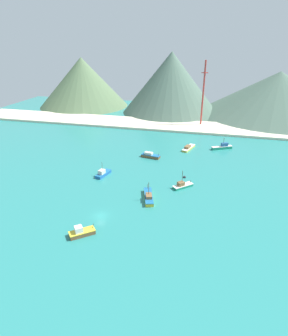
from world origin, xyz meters
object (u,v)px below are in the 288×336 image
Objects in this scene: buoy_0 at (184,177)px; fishing_boat_2 at (150,156)px; fishing_boat_0 at (103,173)px; fishing_boat_1 at (149,197)px; radio_tower at (203,94)px; fishing_boat_4 at (182,185)px; fishing_boat_5 at (222,147)px; fishing_boat_7 at (188,148)px; fishing_boat_3 at (81,232)px.

fishing_boat_2 is at bearing 135.66° from buoy_0.
fishing_boat_0 is at bearing -169.50° from buoy_0.
fishing_boat_1 is 94.25m from radio_tower.
fishing_boat_2 is at bearing -107.87° from radio_tower.
fishing_boat_5 is (13.80, 43.34, 0.25)m from fishing_boat_4.
fishing_boat_7 is (-15.74, -4.01, -0.35)m from fishing_boat_5.
fishing_boat_0 is at bearing -121.34° from fishing_boat_2.
radio_tower is at bearing 78.23° from fishing_boat_3.
buoy_0 is (22.61, 41.28, -0.76)m from fishing_boat_3.
fishing_boat_1 is at bearing -117.28° from buoy_0.
fishing_boat_1 is 1.00× the size of fishing_boat_7.
fishing_boat_7 is 31.39m from buoy_0.
fishing_boat_2 reaches higher than buoy_0.
buoy_0 is at bearing 61.30° from fishing_boat_3.
fishing_boat_4 is 45.48m from fishing_boat_5.
fishing_boat_3 is 118.38m from radio_tower.
fishing_boat_0 reaches higher than fishing_boat_3.
fishing_boat_2 is 36.20m from fishing_boat_5.
fishing_boat_5 is at bearing 66.40° from fishing_boat_1.
fishing_boat_3 is at bearing -118.70° from buoy_0.
radio_tower is at bearing 72.13° from fishing_boat_2.
radio_tower is at bearing 68.03° from fishing_boat_0.
fishing_boat_1 is at bearing -78.10° from fishing_boat_2.
fishing_boat_7 is 0.29× the size of radio_tower.
radio_tower is (18.25, 56.62, 18.19)m from fishing_boat_2.
fishing_boat_2 is 0.79× the size of fishing_boat_7.
fishing_boat_4 is at bearing -4.32° from fishing_boat_0.
fishing_boat_7 is at bearing 73.99° from fishing_boat_3.
fishing_boat_1 reaches higher than fishing_boat_0.
fishing_boat_4 is 83.27m from radio_tower.
fishing_boat_5 is 38.02m from buoy_0.
buoy_0 is at bearing -44.34° from fishing_boat_2.
fishing_boat_5 is 43.87m from radio_tower.
radio_tower reaches higher than fishing_boat_1.
fishing_boat_5 is 8.98× the size of buoy_0.
fishing_boat_4 is at bearing -87.17° from fishing_boat_7.
fishing_boat_4 is at bearing -107.67° from fishing_boat_5.
fishing_boat_7 is (-1.94, 39.32, -0.10)m from fishing_boat_4.
fishing_boat_4 is 0.64× the size of fishing_boat_7.
fishing_boat_1 reaches higher than buoy_0.
buoy_0 is (30.57, 5.67, -0.71)m from fishing_boat_0.
fishing_boat_0 is at bearing -137.37° from fishing_boat_5.
fishing_boat_4 is (9.76, 10.60, -0.04)m from fishing_boat_1.
fishing_boat_2 is 23.78m from buoy_0.
fishing_boat_0 is 0.81× the size of fishing_boat_5.
fishing_boat_5 is (30.98, 18.73, 0.12)m from fishing_boat_2.
fishing_boat_1 is 1.59× the size of fishing_boat_3.
fishing_boat_2 is at bearing 84.47° from fishing_boat_3.
fishing_boat_7 is 45.87m from radio_tower.
fishing_boat_0 is 46.89m from fishing_boat_7.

